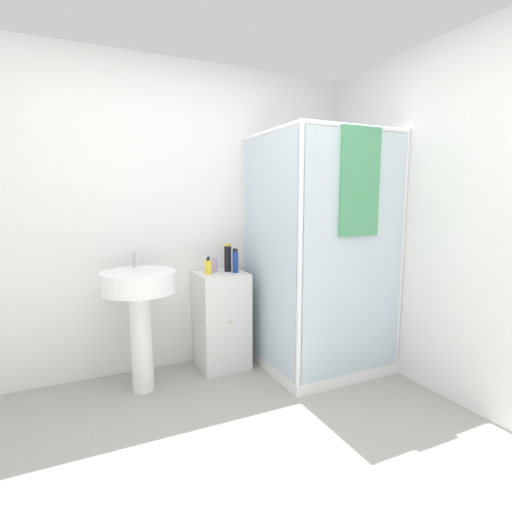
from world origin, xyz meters
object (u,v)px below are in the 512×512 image
at_px(sink, 140,300).
at_px(shampoo_bottle_tall_black, 228,258).
at_px(soap_dispenser, 208,267).
at_px(lotion_bottle_white, 215,265).
at_px(shampoo_bottle_blue, 235,261).

bearing_deg(sink, shampoo_bottle_tall_black, 13.42).
height_order(sink, soap_dispenser, sink).
xyz_separation_m(sink, lotion_bottle_white, (0.64, 0.19, 0.18)).
bearing_deg(lotion_bottle_white, shampoo_bottle_tall_black, -7.92).
bearing_deg(shampoo_bottle_tall_black, soap_dispenser, -169.24).
relative_size(sink, lotion_bottle_white, 6.76).
distance_m(sink, shampoo_bottle_blue, 0.82).
xyz_separation_m(sink, shampoo_bottle_tall_black, (0.75, 0.18, 0.24)).
height_order(shampoo_bottle_tall_black, lotion_bottle_white, shampoo_bottle_tall_black).
relative_size(sink, shampoo_bottle_blue, 5.18).
xyz_separation_m(soap_dispenser, lotion_bottle_white, (0.08, 0.05, 0.01)).
bearing_deg(shampoo_bottle_tall_black, lotion_bottle_white, 172.08).
height_order(sink, lotion_bottle_white, sink).
bearing_deg(shampoo_bottle_blue, sink, -172.45).
bearing_deg(soap_dispenser, lotion_bottle_white, 33.46).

